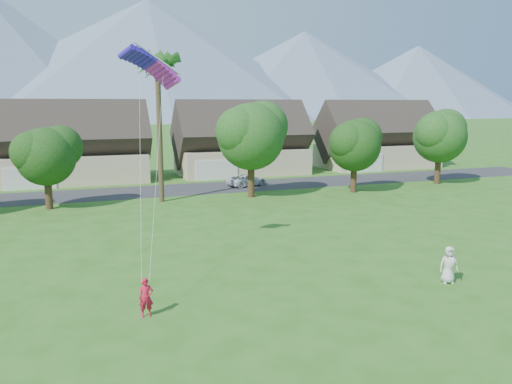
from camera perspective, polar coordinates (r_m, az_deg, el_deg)
name	(u,v)px	position (r m, az deg, el deg)	size (l,w,h in m)	color
ground	(353,347)	(18.46, 11.04, -16.94)	(500.00, 500.00, 0.00)	#2D6019
street	(173,190)	(49.51, -9.44, 0.23)	(90.00, 7.00, 0.01)	#2D2D30
kite_flyer	(146,298)	(20.55, -12.46, -11.71)	(0.58, 0.38, 1.58)	red
watcher	(449,265)	(25.29, 21.17, -7.77)	(0.86, 0.56, 1.77)	silver
parked_car	(247,180)	(51.31, -1.03, 1.37)	(1.97, 4.28, 1.19)	white
mountain_ridge	(111,63)	(275.48, -16.24, 13.96)	(540.00, 240.00, 70.00)	slate
houses_row	(162,147)	(57.96, -10.67, 5.03)	(72.75, 8.19, 8.86)	beige
tree_row	(171,145)	(42.76, -9.65, 5.29)	(62.27, 6.67, 8.45)	#47301C
fan_palm	(157,61)	(43.19, -11.22, 14.47)	(3.00, 3.00, 13.80)	#4C3D26
parafoil_kite	(151,64)	(26.42, -11.90, 14.12)	(3.40, 1.52, 0.50)	#3119BE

